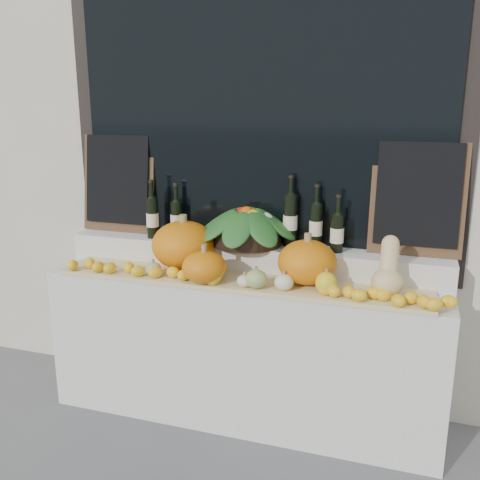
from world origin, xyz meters
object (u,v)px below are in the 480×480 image
pumpkin_left (184,245)px  pumpkin_right (307,262)px  wine_bottle_tall (290,220)px  butternut_squash (388,272)px  produce_bowl (247,226)px

pumpkin_left → pumpkin_right: pumpkin_left is taller
pumpkin_left → wine_bottle_tall: size_ratio=0.90×
butternut_squash → produce_bowl: produce_bowl is taller
pumpkin_left → butternut_squash: butternut_squash is taller
pumpkin_right → produce_bowl: 0.47m
produce_bowl → pumpkin_right: bearing=-26.7°
butternut_squash → pumpkin_right: bearing=173.9°
pumpkin_left → produce_bowl: size_ratio=0.60×
pumpkin_left → wine_bottle_tall: bearing=18.8°
pumpkin_left → produce_bowl: produce_bowl is taller
pumpkin_left → wine_bottle_tall: 0.64m
wine_bottle_tall → produce_bowl: bearing=-169.1°
pumpkin_right → produce_bowl: produce_bowl is taller
pumpkin_left → wine_bottle_tall: (0.59, 0.20, 0.15)m
produce_bowl → wine_bottle_tall: wine_bottle_tall is taller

